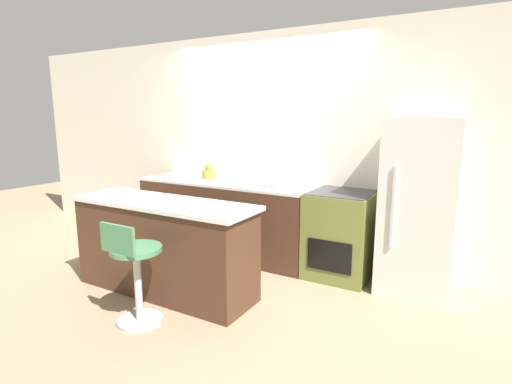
% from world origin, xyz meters
% --- Properties ---
extents(ground_plane, '(14.00, 14.00, 0.00)m').
position_xyz_m(ground_plane, '(0.00, 0.00, 0.00)').
color(ground_plane, '#998466').
extents(wall_back, '(8.00, 0.06, 2.60)m').
position_xyz_m(wall_back, '(0.00, 0.69, 1.30)').
color(wall_back, silver).
rests_on(wall_back, ground_plane).
extents(back_counter, '(2.19, 0.64, 0.89)m').
position_xyz_m(back_counter, '(-0.33, 0.34, 0.44)').
color(back_counter, '#4C2D1E').
rests_on(back_counter, ground_plane).
extents(kitchen_island, '(1.85, 0.58, 0.88)m').
position_xyz_m(kitchen_island, '(-0.22, -0.86, 0.44)').
color(kitchen_island, '#4C2D1E').
rests_on(kitchen_island, ground_plane).
extents(oven_range, '(0.64, 0.66, 0.89)m').
position_xyz_m(oven_range, '(1.09, 0.34, 0.44)').
color(oven_range, olive).
rests_on(oven_range, ground_plane).
extents(refrigerator, '(0.65, 0.66, 1.64)m').
position_xyz_m(refrigerator, '(1.84, 0.35, 0.82)').
color(refrigerator, silver).
rests_on(refrigerator, ground_plane).
extents(stool_chair, '(0.41, 0.41, 0.86)m').
position_xyz_m(stool_chair, '(-0.00, -1.43, 0.44)').
color(stool_chair, '#B7B7BC').
rests_on(stool_chair, ground_plane).
extents(kettle, '(0.17, 0.17, 0.19)m').
position_xyz_m(kettle, '(-0.61, 0.39, 0.96)').
color(kettle, '#B29333').
rests_on(kettle, back_counter).
extents(mixing_bowl, '(0.23, 0.23, 0.08)m').
position_xyz_m(mixing_bowl, '(0.30, 0.39, 0.93)').
color(mixing_bowl, white).
rests_on(mixing_bowl, back_counter).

